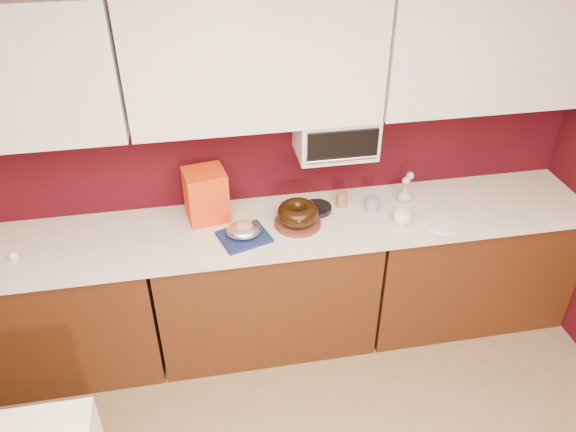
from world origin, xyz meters
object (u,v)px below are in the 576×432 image
at_px(toaster_oven, 335,133).
at_px(foil_ham_nest, 244,230).
at_px(blue_jar, 372,204).
at_px(flower_vase, 405,194).
at_px(pandoro_box, 206,195).
at_px(coffee_mug, 402,216).
at_px(bundt_cake, 298,213).

xyz_separation_m(toaster_oven, foil_ham_nest, (-0.58, -0.27, -0.42)).
xyz_separation_m(blue_jar, flower_vase, (0.23, 0.06, 0.01)).
xyz_separation_m(pandoro_box, flower_vase, (1.21, -0.04, -0.10)).
bearing_deg(flower_vase, foil_ham_nest, -168.71).
height_order(coffee_mug, blue_jar, same).
distance_m(toaster_oven, blue_jar, 0.50).
relative_size(bundt_cake, flower_vase, 2.22).
distance_m(pandoro_box, blue_jar, 0.99).
bearing_deg(bundt_cake, flower_vase, 10.30).
bearing_deg(blue_jar, flower_vase, 14.91).
relative_size(bundt_cake, blue_jar, 2.53).
bearing_deg(pandoro_box, blue_jar, -15.40).
distance_m(coffee_mug, flower_vase, 0.24).
height_order(toaster_oven, bundt_cake, toaster_oven).
height_order(pandoro_box, coffee_mug, pandoro_box).
xyz_separation_m(coffee_mug, blue_jar, (-0.13, 0.16, 0.00)).
bearing_deg(pandoro_box, flower_vase, -11.45).
distance_m(blue_jar, flower_vase, 0.23).
bearing_deg(blue_jar, pandoro_box, 174.00).
bearing_deg(flower_vase, toaster_oven, 171.97).
height_order(blue_jar, flower_vase, flower_vase).
distance_m(pandoro_box, flower_vase, 1.21).
bearing_deg(flower_vase, pandoro_box, 177.95).
distance_m(bundt_cake, blue_jar, 0.48).
bearing_deg(pandoro_box, bundt_cake, -27.80).
distance_m(bundt_cake, coffee_mug, 0.61).
height_order(bundt_cake, blue_jar, bundt_cake).
bearing_deg(foil_ham_nest, blue_jar, 10.25).
height_order(coffee_mug, flower_vase, flower_vase).
distance_m(coffee_mug, blue_jar, 0.21).
bearing_deg(coffee_mug, pandoro_box, 166.62).
bearing_deg(pandoro_box, toaster_oven, -7.94).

